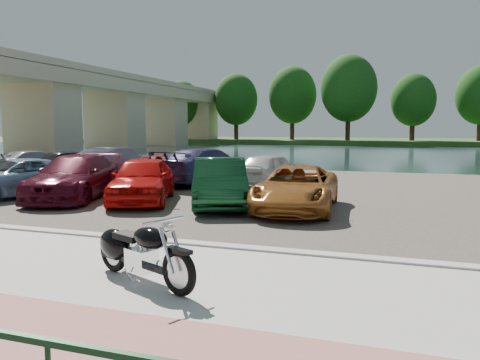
% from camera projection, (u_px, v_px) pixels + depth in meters
% --- Properties ---
extents(ground, '(200.00, 200.00, 0.00)m').
position_uv_depth(ground, '(123.00, 276.00, 7.71)').
color(ground, '#595447').
rests_on(ground, ground).
extents(promenade, '(60.00, 6.00, 0.10)m').
position_uv_depth(promenade, '(85.00, 294.00, 6.76)').
color(promenade, beige).
rests_on(promenade, ground).
extents(pink_path, '(60.00, 2.00, 0.01)m').
position_uv_depth(pink_path, '(1.00, 333.00, 5.34)').
color(pink_path, '#AD6761').
rests_on(pink_path, promenade).
extents(kerb, '(60.00, 0.30, 0.14)m').
position_uv_depth(kerb, '(177.00, 244.00, 9.58)').
color(kerb, beige).
rests_on(kerb, ground).
extents(parking_lot, '(60.00, 18.00, 0.04)m').
position_uv_depth(parking_lot, '(281.00, 191.00, 18.06)').
color(parking_lot, '#3D3931').
rests_on(parking_lot, ground).
extents(river, '(120.00, 40.00, 0.00)m').
position_uv_depth(river, '(352.00, 153.00, 45.35)').
color(river, '#192D2D').
rests_on(river, ground).
extents(far_bank, '(120.00, 24.00, 0.60)m').
position_uv_depth(far_bank, '(371.00, 141.00, 75.44)').
color(far_bank, '#274D1B').
rests_on(far_bank, ground).
extents(bridge, '(7.00, 56.00, 8.55)m').
position_uv_depth(bridge, '(110.00, 101.00, 54.64)').
color(bridge, '#C5AF89').
rests_on(bridge, ground).
extents(far_trees, '(70.25, 10.68, 12.52)m').
position_uv_depth(far_trees, '(401.00, 93.00, 67.41)').
color(far_trees, '#311F12').
rests_on(far_trees, far_bank).
extents(motorcycle, '(2.20, 1.17, 1.05)m').
position_uv_depth(motorcycle, '(135.00, 250.00, 7.19)').
color(motorcycle, black).
rests_on(motorcycle, promenade).
extents(car_2, '(3.79, 5.23, 1.32)m').
position_uv_depth(car_2, '(16.00, 178.00, 16.37)').
color(car_2, '#7FA2B8').
rests_on(car_2, parking_lot).
extents(car_3, '(3.43, 5.45, 1.47)m').
position_uv_depth(car_3, '(75.00, 177.00, 15.84)').
color(car_3, '#4B0A1B').
rests_on(car_3, parking_lot).
extents(car_4, '(3.20, 4.70, 1.48)m').
position_uv_depth(car_4, '(143.00, 179.00, 15.13)').
color(car_4, red).
rests_on(car_4, parking_lot).
extents(car_5, '(3.10, 4.70, 1.47)m').
position_uv_depth(car_5, '(220.00, 182.00, 14.41)').
color(car_5, '#113F1F').
rests_on(car_5, parking_lot).
extents(car_6, '(2.47, 4.82, 1.30)m').
position_uv_depth(car_6, '(297.00, 188.00, 13.61)').
color(car_6, '#AD6728').
rests_on(car_6, parking_lot).
extents(car_7, '(2.38, 4.48, 1.24)m').
position_uv_depth(car_7, '(34.00, 162.00, 24.20)').
color(car_7, gray).
rests_on(car_7, parking_lot).
extents(car_8, '(2.48, 4.28, 1.37)m').
position_uv_depth(car_8, '(71.00, 163.00, 22.84)').
color(car_8, black).
rests_on(car_8, parking_lot).
extents(car_9, '(1.96, 4.61, 1.48)m').
position_uv_depth(car_9, '(114.00, 163.00, 22.03)').
color(car_9, slate).
rests_on(car_9, parking_lot).
extents(car_10, '(2.96, 4.85, 1.26)m').
position_uv_depth(car_10, '(162.00, 167.00, 20.98)').
color(car_10, maroon).
rests_on(car_10, parking_lot).
extents(car_11, '(3.26, 5.64, 1.54)m').
position_uv_depth(car_11, '(206.00, 166.00, 20.13)').
color(car_11, navy).
rests_on(car_11, parking_lot).
extents(car_12, '(2.42, 4.28, 1.37)m').
position_uv_depth(car_12, '(270.00, 169.00, 19.56)').
color(car_12, silver).
rests_on(car_12, parking_lot).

